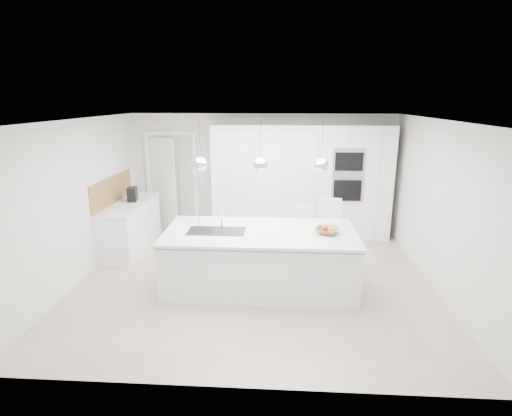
# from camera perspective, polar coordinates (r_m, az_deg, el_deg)

# --- Properties ---
(floor) EXTENTS (5.50, 5.50, 0.00)m
(floor) POSITION_cam_1_polar(r_m,az_deg,el_deg) (6.50, -0.17, -10.10)
(floor) COLOR #B8A691
(floor) RESTS_ON ground
(wall_back) EXTENTS (5.50, 0.00, 5.50)m
(wall_back) POSITION_cam_1_polar(r_m,az_deg,el_deg) (8.50, 0.94, 4.91)
(wall_back) COLOR silver
(wall_back) RESTS_ON ground
(wall_left) EXTENTS (0.00, 5.00, 5.00)m
(wall_left) POSITION_cam_1_polar(r_m,az_deg,el_deg) (6.82, -23.91, 0.93)
(wall_left) COLOR silver
(wall_left) RESTS_ON ground
(ceiling) EXTENTS (5.50, 5.50, 0.00)m
(ceiling) POSITION_cam_1_polar(r_m,az_deg,el_deg) (5.87, -0.19, 12.49)
(ceiling) COLOR white
(ceiling) RESTS_ON wall_back
(tall_cabinets) EXTENTS (3.60, 0.60, 2.30)m
(tall_cabinets) POSITION_cam_1_polar(r_m,az_deg,el_deg) (8.23, 6.42, 3.75)
(tall_cabinets) COLOR white
(tall_cabinets) RESTS_ON floor
(oven_stack) EXTENTS (0.62, 0.04, 1.05)m
(oven_stack) POSITION_cam_1_polar(r_m,az_deg,el_deg) (7.99, 13.04, 4.55)
(oven_stack) COLOR #A5A5A8
(oven_stack) RESTS_ON tall_cabinets
(doorway_frame) EXTENTS (1.11, 0.08, 2.13)m
(doorway_frame) POSITION_cam_1_polar(r_m,az_deg,el_deg) (8.83, -11.85, 3.48)
(doorway_frame) COLOR white
(doorway_frame) RESTS_ON floor
(hallway_door) EXTENTS (0.76, 0.38, 2.00)m
(hallway_door) POSITION_cam_1_polar(r_m,az_deg,el_deg) (8.85, -13.50, 3.28)
(hallway_door) COLOR white
(hallway_door) RESTS_ON floor
(radiator) EXTENTS (0.32, 0.04, 1.40)m
(radiator) POSITION_cam_1_polar(r_m,az_deg,el_deg) (8.77, -9.79, 2.34)
(radiator) COLOR white
(radiator) RESTS_ON floor
(left_base_cabinets) EXTENTS (0.60, 1.80, 0.86)m
(left_base_cabinets) POSITION_cam_1_polar(r_m,az_deg,el_deg) (7.96, -17.47, -2.64)
(left_base_cabinets) COLOR white
(left_base_cabinets) RESTS_ON floor
(left_worktop) EXTENTS (0.62, 1.82, 0.04)m
(left_worktop) POSITION_cam_1_polar(r_m,az_deg,el_deg) (7.84, -17.74, 0.49)
(left_worktop) COLOR white
(left_worktop) RESTS_ON left_base_cabinets
(oak_backsplash) EXTENTS (0.02, 1.80, 0.50)m
(oak_backsplash) POSITION_cam_1_polar(r_m,az_deg,el_deg) (7.89, -19.85, 2.42)
(oak_backsplash) COLOR olive
(oak_backsplash) RESTS_ON wall_left
(island_base) EXTENTS (2.80, 1.20, 0.86)m
(island_base) POSITION_cam_1_polar(r_m,az_deg,el_deg) (6.04, 0.59, -7.67)
(island_base) COLOR white
(island_base) RESTS_ON floor
(island_worktop) EXTENTS (2.84, 1.40, 0.04)m
(island_worktop) POSITION_cam_1_polar(r_m,az_deg,el_deg) (5.93, 0.63, -3.48)
(island_worktop) COLOR white
(island_worktop) RESTS_ON island_base
(island_sink) EXTENTS (0.84, 0.44, 0.18)m
(island_sink) POSITION_cam_1_polar(r_m,az_deg,el_deg) (5.97, -5.65, -4.03)
(island_sink) COLOR #3F3F42
(island_sink) RESTS_ON island_worktop
(island_tap) EXTENTS (0.02, 0.02, 0.30)m
(island_tap) POSITION_cam_1_polar(r_m,az_deg,el_deg) (6.08, -4.95, -1.38)
(island_tap) COLOR white
(island_tap) RESTS_ON island_worktop
(pendant_left) EXTENTS (0.20, 0.20, 0.20)m
(pendant_left) POSITION_cam_1_polar(r_m,az_deg,el_deg) (5.74, -7.92, 6.25)
(pendant_left) COLOR white
(pendant_left) RESTS_ON ceiling
(pendant_mid) EXTENTS (0.20, 0.20, 0.20)m
(pendant_mid) POSITION_cam_1_polar(r_m,az_deg,el_deg) (5.63, 0.64, 6.22)
(pendant_mid) COLOR white
(pendant_mid) RESTS_ON ceiling
(pendant_right) EXTENTS (0.20, 0.20, 0.20)m
(pendant_right) POSITION_cam_1_polar(r_m,az_deg,el_deg) (5.65, 9.32, 6.05)
(pendant_right) COLOR white
(pendant_right) RESTS_ON ceiling
(fruit_bowl) EXTENTS (0.44, 0.44, 0.08)m
(fruit_bowl) POSITION_cam_1_polar(r_m,az_deg,el_deg) (5.89, 10.10, -3.22)
(fruit_bowl) COLOR olive
(fruit_bowl) RESTS_ON island_worktop
(espresso_machine) EXTENTS (0.20, 0.27, 0.27)m
(espresso_machine) POSITION_cam_1_polar(r_m,az_deg,el_deg) (7.96, -17.24, 1.90)
(espresso_machine) COLOR black
(espresso_machine) RESTS_ON left_worktop
(bar_stool_left) EXTENTS (0.49, 0.56, 1.03)m
(bar_stool_left) POSITION_cam_1_polar(r_m,az_deg,el_deg) (6.90, 6.92, -4.05)
(bar_stool_left) COLOR white
(bar_stool_left) RESTS_ON floor
(bar_stool_right) EXTENTS (0.46, 0.58, 1.14)m
(bar_stool_right) POSITION_cam_1_polar(r_m,az_deg,el_deg) (6.97, 10.61, -3.52)
(bar_stool_right) COLOR white
(bar_stool_right) RESTS_ON floor
(apple_a) EXTENTS (0.07, 0.07, 0.07)m
(apple_a) POSITION_cam_1_polar(r_m,az_deg,el_deg) (5.92, 9.74, -2.85)
(apple_a) COLOR #B50F10
(apple_a) RESTS_ON fruit_bowl
(apple_b) EXTENTS (0.08, 0.08, 0.08)m
(apple_b) POSITION_cam_1_polar(r_m,az_deg,el_deg) (5.87, 9.93, -3.00)
(apple_b) COLOR #B50F10
(apple_b) RESTS_ON fruit_bowl
(banana_bunch) EXTENTS (0.23, 0.17, 0.21)m
(banana_bunch) POSITION_cam_1_polar(r_m,az_deg,el_deg) (5.87, 10.37, -2.54)
(banana_bunch) COLOR yellow
(banana_bunch) RESTS_ON fruit_bowl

